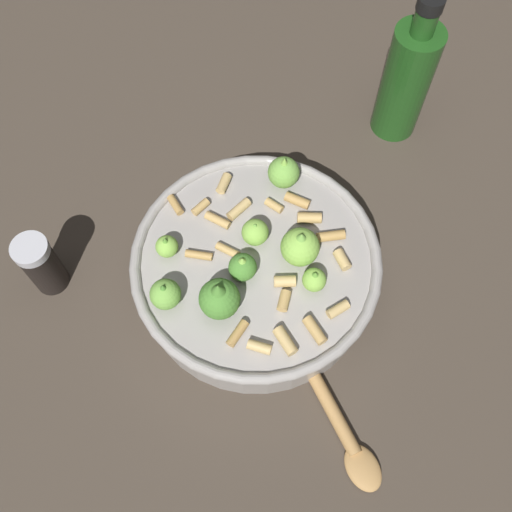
{
  "coord_description": "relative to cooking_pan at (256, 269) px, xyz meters",
  "views": [
    {
      "loc": [
        -0.09,
        0.29,
        0.68
      ],
      "look_at": [
        0.0,
        0.0,
        0.08
      ],
      "focal_mm": 41.5,
      "sensor_mm": 36.0,
      "label": 1
    }
  ],
  "objects": [
    {
      "name": "wooden_spoon",
      "position": [
        -0.12,
        0.11,
        -0.04
      ],
      "size": [
        0.19,
        0.2,
        0.02
      ],
      "color": "#B2844C",
      "rests_on": "ground"
    },
    {
      "name": "pepper_shaker",
      "position": [
        0.24,
        0.07,
        0.0
      ],
      "size": [
        0.04,
        0.04,
        0.09
      ],
      "color": "black",
      "rests_on": "ground"
    },
    {
      "name": "ground_plane",
      "position": [
        -0.0,
        -0.0,
        -0.04
      ],
      "size": [
        2.4,
        2.4,
        0.0
      ],
      "primitive_type": "plane",
      "color": "#42382D"
    },
    {
      "name": "olive_oil_bottle",
      "position": [
        -0.11,
        -0.3,
        0.05
      ],
      "size": [
        0.06,
        0.06,
        0.22
      ],
      "color": "#1E4C19",
      "rests_on": "ground"
    },
    {
      "name": "cooking_pan",
      "position": [
        0.0,
        0.0,
        0.0
      ],
      "size": [
        0.29,
        0.29,
        0.13
      ],
      "color": "#9E9993",
      "rests_on": "ground"
    }
  ]
}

